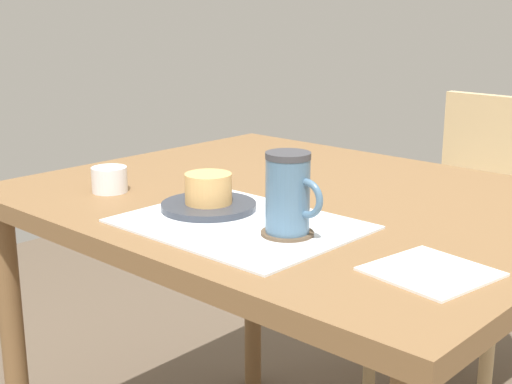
% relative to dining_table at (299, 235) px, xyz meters
% --- Properties ---
extents(dining_table, '(1.07, 0.87, 0.76)m').
position_rel_dining_table_xyz_m(dining_table, '(0.00, 0.00, 0.00)').
color(dining_table, brown).
rests_on(dining_table, ground_plane).
extents(wooden_chair, '(0.44, 0.44, 0.86)m').
position_rel_dining_table_xyz_m(wooden_chair, '(0.01, 0.79, -0.19)').
color(wooden_chair, '#D1B27F').
rests_on(wooden_chair, ground_plane).
extents(placemat, '(0.38, 0.30, 0.00)m').
position_rel_dining_table_xyz_m(placemat, '(0.06, -0.23, 0.09)').
color(placemat, white).
rests_on(placemat, dining_table).
extents(pastry_plate, '(0.17, 0.17, 0.01)m').
position_rel_dining_table_xyz_m(pastry_plate, '(-0.04, -0.21, 0.10)').
color(pastry_plate, '#333842').
rests_on(pastry_plate, placemat).
extents(pastry, '(0.08, 0.08, 0.05)m').
position_rel_dining_table_xyz_m(pastry, '(-0.04, -0.21, 0.13)').
color(pastry, '#E0A860').
rests_on(pastry, pastry_plate).
extents(coffee_coaster, '(0.09, 0.09, 0.00)m').
position_rel_dining_table_xyz_m(coffee_coaster, '(0.15, -0.22, 0.09)').
color(coffee_coaster, brown).
rests_on(coffee_coaster, placemat).
extents(coffee_mug, '(0.10, 0.07, 0.13)m').
position_rel_dining_table_xyz_m(coffee_mug, '(0.16, -0.22, 0.16)').
color(coffee_mug, slate).
rests_on(coffee_mug, coffee_coaster).
extents(paper_napkin, '(0.17, 0.17, 0.00)m').
position_rel_dining_table_xyz_m(paper_napkin, '(0.40, -0.21, 0.09)').
color(paper_napkin, white).
rests_on(paper_napkin, dining_table).
extents(sugar_bowl, '(0.07, 0.07, 0.05)m').
position_rel_dining_table_xyz_m(sugar_bowl, '(-0.29, -0.24, 0.11)').
color(sugar_bowl, white).
rests_on(sugar_bowl, dining_table).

